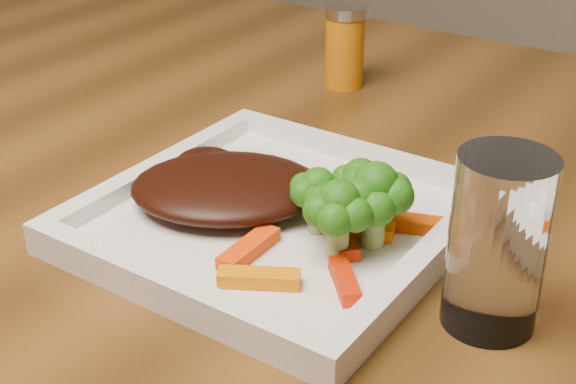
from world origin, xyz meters
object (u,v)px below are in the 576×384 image
Objects in this scene: spice_shaker at (345,47)px; drinking_glass at (497,243)px; plate at (278,223)px; steak at (227,187)px.

drinking_glass reaches higher than spice_shaker.
plate is at bearing 174.55° from drinking_glass.
spice_shaker is 0.77× the size of drinking_glass.
steak is (-0.05, -0.01, 0.02)m from plate.
spice_shaker is (-0.08, 0.31, 0.02)m from steak.
steak is 0.32m from spice_shaker.
drinking_glass is at bearing -3.00° from steak.
steak is 1.67× the size of spice_shaker.
plate is at bearing -68.22° from spice_shaker.
spice_shaker is at bearing 133.23° from drinking_glass.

